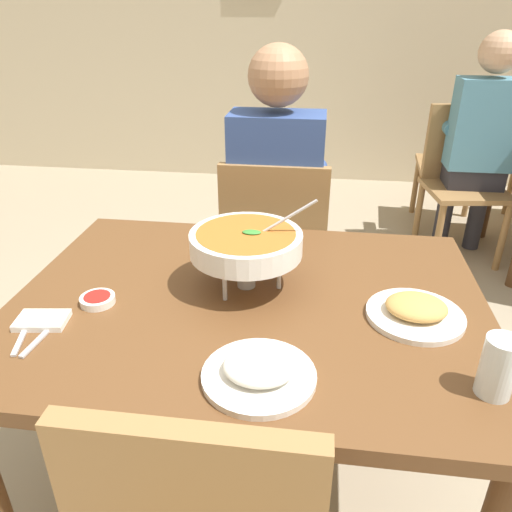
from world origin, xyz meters
TOP-DOWN VIEW (x-y plane):
  - ground_plane at (0.00, 0.00)m, footprint 16.00×16.00m
  - dining_table_main at (0.00, 0.00)m, footprint 1.25×0.94m
  - chair_diner_main at (-0.00, 0.76)m, footprint 0.44×0.44m
  - diner_main at (0.00, 0.79)m, footprint 0.40×0.45m
  - curry_bowl at (-0.02, 0.06)m, footprint 0.33×0.30m
  - rice_plate at (0.07, -0.31)m, footprint 0.24×0.24m
  - appetizer_plate at (0.42, -0.04)m, footprint 0.24×0.24m
  - sauce_dish at (-0.39, -0.08)m, footprint 0.09×0.09m
  - napkin_folded at (-0.48, -0.18)m, footprint 0.13×0.09m
  - fork_utensil at (-0.50, -0.23)m, footprint 0.06×0.17m
  - spoon_utensil at (-0.45, -0.23)m, footprint 0.03×0.17m
  - drink_glass at (0.54, -0.29)m, footprint 0.07×0.07m
  - chair_bg_left at (1.02, 1.94)m, footprint 0.50×0.50m
  - chair_bg_corner at (1.15, 2.35)m, footprint 0.47×0.47m
  - patron_bg_left at (1.08, 1.90)m, footprint 0.40×0.45m

SIDE VIEW (x-z plane):
  - ground_plane at x=0.00m, z-range 0.00..0.00m
  - chair_diner_main at x=0.00m, z-range 0.06..0.96m
  - chair_bg_left at x=1.02m, z-range 0.06..0.96m
  - chair_bg_corner at x=1.15m, z-range 0.06..0.96m
  - dining_table_main at x=0.00m, z-range 0.26..0.99m
  - fork_utensil at x=-0.50m, z-range 0.73..0.74m
  - spoon_utensil at x=-0.45m, z-range 0.73..0.74m
  - napkin_folded at x=-0.48m, z-range 0.73..0.75m
  - sauce_dish at x=-0.39m, z-range 0.73..0.75m
  - diner_main at x=0.00m, z-range 0.09..1.40m
  - patron_bg_left at x=1.08m, z-range 0.09..1.40m
  - rice_plate at x=0.07m, z-range 0.72..0.78m
  - appetizer_plate at x=0.42m, z-range 0.72..0.78m
  - drink_glass at x=0.54m, z-range 0.72..0.85m
  - curry_bowl at x=-0.02m, z-range 0.73..0.99m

